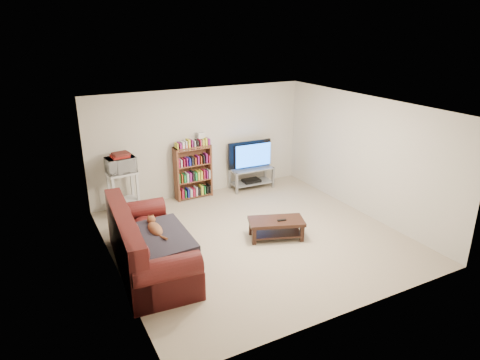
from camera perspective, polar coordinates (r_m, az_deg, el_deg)
floor at (r=7.95m, az=2.00°, el=-7.55°), size 5.00×5.00×0.00m
ceiling at (r=7.16m, az=2.23°, el=9.72°), size 5.00×5.00×0.00m
wall_back at (r=9.62m, az=-5.33°, el=5.04°), size 5.00×0.00×5.00m
wall_front at (r=5.62m, az=14.96°, el=-6.97°), size 5.00×0.00×5.00m
wall_left at (r=6.66m, az=-16.92°, el=-2.75°), size 0.00×5.00×5.00m
wall_right at (r=8.92m, az=16.21°, el=3.11°), size 0.00×5.00×5.00m
sofa at (r=6.99m, az=-12.55°, el=-9.02°), size 1.19×2.42×1.00m
blanket at (r=6.77m, az=-10.81°, el=-7.66°), size 0.92×1.18×0.19m
cat at (r=6.93m, az=-11.25°, el=-6.45°), size 0.30×0.66×0.19m
coffee_table at (r=7.82m, az=4.85°, el=-6.05°), size 1.10×0.81×0.36m
remote at (r=7.75m, az=5.60°, el=-5.35°), size 0.17×0.08×0.02m
tv_stand at (r=10.08m, az=1.53°, el=0.74°), size 1.03×0.50×0.51m
television at (r=9.94m, az=1.56°, el=3.33°), size 1.09×0.19×0.63m
dvd_player at (r=10.14m, az=1.53°, el=-0.07°), size 0.42×0.30×0.06m
bookshelf at (r=9.51m, az=-6.28°, el=1.17°), size 0.83×0.28×1.20m
shelf_clutter at (r=9.36m, az=-5.91°, el=5.25°), size 0.61×0.20×0.28m
microwave_stand at (r=8.95m, az=-15.32°, el=-0.95°), size 0.60×0.46×0.91m
microwave at (r=8.80m, az=-15.61°, el=1.97°), size 0.59×0.43×0.31m
game_boxes at (r=8.75m, az=-15.72°, el=3.09°), size 0.35×0.32×0.05m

